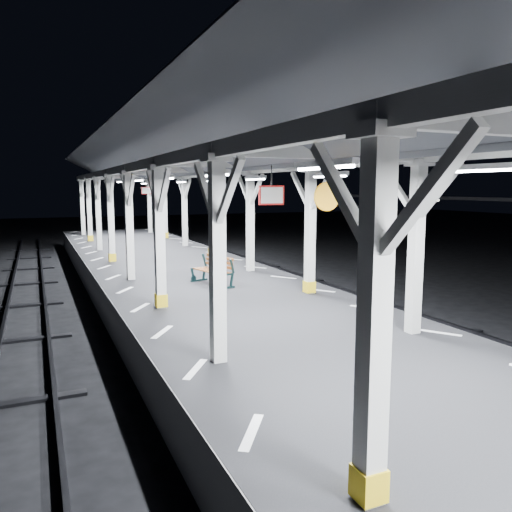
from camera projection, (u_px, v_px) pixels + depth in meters
ground at (275, 364)px, 10.86m from camera, size 120.00×120.00×0.00m
platform at (275, 341)px, 10.79m from camera, size 6.00×50.00×1.00m
hazard_stripes_left at (162, 332)px, 9.74m from camera, size 1.00×48.00×0.01m
hazard_stripes_right at (369, 308)px, 11.71m from camera, size 1.00×48.00×0.01m
track_left at (22, 399)px, 8.84m from camera, size 2.20×60.00×0.16m
track_right at (449, 333)px, 12.86m from camera, size 2.20×60.00×0.16m
canopy at (276, 151)px, 10.23m from camera, size 5.40×49.00×4.65m
bench_mid at (214, 269)px, 14.50m from camera, size 0.90×1.63×0.83m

